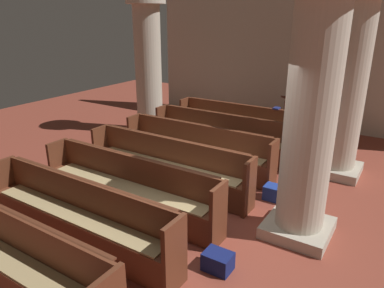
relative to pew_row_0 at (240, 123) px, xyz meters
name	(u,v)px	position (x,y,z in m)	size (l,w,h in m)	color
ground_plane	(203,220)	(1.15, -3.76, -0.50)	(19.20, 19.20, 0.00)	brown
back_wall	(317,47)	(1.15, 2.32, 1.75)	(10.00, 0.16, 4.50)	beige
pew_row_0	(240,123)	(0.00, 0.00, 0.00)	(3.38, 0.46, 0.94)	brown
pew_row_1	(220,134)	(0.00, -1.05, 0.00)	(3.38, 0.46, 0.94)	brown
pew_row_2	(197,147)	(0.00, -2.10, 0.00)	(3.38, 0.47, 0.94)	brown
pew_row_3	(167,163)	(0.00, -3.15, 0.00)	(3.38, 0.46, 0.94)	brown
pew_row_4	(128,185)	(0.00, -4.20, 0.00)	(3.38, 0.46, 0.94)	brown
pew_row_5	(77,213)	(0.00, -5.25, 0.00)	(3.38, 0.47, 0.94)	brown
pew_row_6	(5,253)	(0.00, -6.30, 0.00)	(3.38, 0.46, 0.94)	brown
pillar_aisle_side	(348,81)	(2.53, -0.73, 1.39)	(1.01, 1.01, 3.64)	#B6AD9A
pillar_far_side	(148,63)	(-2.48, -0.53, 1.39)	(1.01, 1.01, 3.64)	#B6AD9A
pillar_aisle_rear	(311,110)	(2.53, -3.32, 1.39)	(1.00, 1.00, 3.64)	#B6AD9A
lectern	(290,118)	(0.89, 1.23, -0.05)	(0.48, 0.45, 1.08)	#411E13
hymn_book	(277,108)	(0.87, 0.19, 0.46)	(0.14, 0.21, 0.03)	navy
kneeler_box_blue	(276,193)	(1.90, -2.50, -0.37)	(0.41, 0.27, 0.26)	navy
kneeler_box_navy	(218,261)	(1.91, -4.68, -0.38)	(0.36, 0.28, 0.24)	navy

